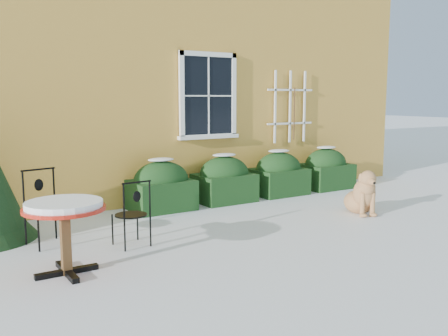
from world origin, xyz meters
TOP-DOWN VIEW (x-y plane):
  - ground at (0.00, 0.00)m, footprint 80.00×80.00m
  - house at (0.00, 7.00)m, footprint 12.40×8.40m
  - hedge_row at (1.65, 2.55)m, footprint 4.95×0.80m
  - bistro_table at (-2.58, 0.20)m, footprint 0.89×0.89m
  - patio_chair_near at (-1.56, 0.80)m, footprint 0.43×0.42m
  - patio_chair_far at (-2.49, 1.51)m, footprint 0.52×0.52m
  - dog at (2.40, 0.44)m, footprint 0.65×0.84m

SIDE VIEW (x-z plane):
  - ground at x=0.00m, z-range 0.00..0.00m
  - dog at x=2.40m, z-range -0.08..0.71m
  - hedge_row at x=1.65m, z-range -0.05..0.86m
  - patio_chair_near at x=-1.56m, z-range 0.00..0.89m
  - patio_chair_far at x=-2.49m, z-range 0.00..1.01m
  - bistro_table at x=-2.58m, z-range 0.28..1.11m
  - house at x=0.00m, z-range 0.02..6.42m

